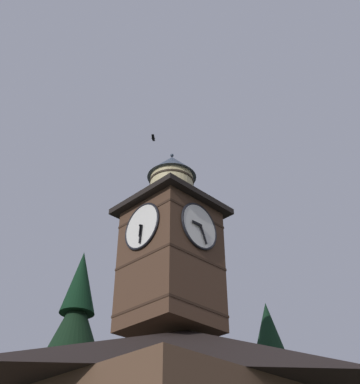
{
  "coord_description": "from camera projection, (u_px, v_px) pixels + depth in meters",
  "views": [
    {
      "loc": [
        13.47,
        11.23,
        1.98
      ],
      "look_at": [
        0.34,
        -1.93,
        14.52
      ],
      "focal_mm": 46.07,
      "sensor_mm": 36.0,
      "label": 1
    }
  ],
  "objects": [
    {
      "name": "clock_tower",
      "position": [
        171.0,
        248.0,
        20.37
      ],
      "size": [
        3.85,
        3.85,
        8.53
      ],
      "color": "#4C3323",
      "rests_on": "building_main"
    },
    {
      "name": "flying_bird_high",
      "position": [
        153.0,
        138.0,
        28.92
      ],
      "size": [
        0.56,
        0.5,
        0.15
      ],
      "color": "black"
    }
  ]
}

